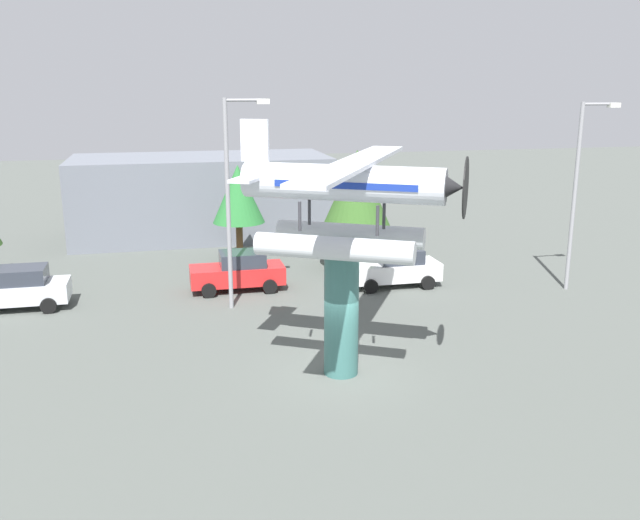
{
  "coord_description": "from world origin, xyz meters",
  "views": [
    {
      "loc": [
        -5.29,
        -19.85,
        9.07
      ],
      "look_at": [
        0.0,
        3.0,
        3.02
      ],
      "focal_mm": 38.41,
      "sensor_mm": 36.0,
      "label": 1
    }
  ],
  "objects_px": {
    "floatplane_monument": "(346,199)",
    "car_near_silver": "(17,288)",
    "car_far_white": "(395,267)",
    "tree_east": "(238,194)",
    "tree_center_back": "(357,194)",
    "storefront_building": "(202,196)",
    "display_pedestal": "(341,314)",
    "car_mid_red": "(238,271)",
    "streetlight_primary": "(232,191)",
    "streetlight_secondary": "(579,184)"
  },
  "relations": [
    {
      "from": "display_pedestal",
      "to": "floatplane_monument",
      "type": "relative_size",
      "value": 0.42
    },
    {
      "from": "display_pedestal",
      "to": "tree_center_back",
      "type": "xyz_separation_m",
      "value": [
        4.09,
        12.56,
        1.78
      ]
    },
    {
      "from": "car_far_white",
      "to": "tree_east",
      "type": "distance_m",
      "value": 9.51
    },
    {
      "from": "storefront_building",
      "to": "tree_east",
      "type": "xyz_separation_m",
      "value": [
        1.52,
        -6.48,
        1.07
      ]
    },
    {
      "from": "display_pedestal",
      "to": "car_mid_red",
      "type": "relative_size",
      "value": 0.96
    },
    {
      "from": "floatplane_monument",
      "to": "streetlight_primary",
      "type": "bearing_deg",
      "value": 138.83
    },
    {
      "from": "car_near_silver",
      "to": "streetlight_secondary",
      "type": "bearing_deg",
      "value": 173.82
    },
    {
      "from": "car_mid_red",
      "to": "tree_center_back",
      "type": "bearing_deg",
      "value": -157.51
    },
    {
      "from": "display_pedestal",
      "to": "streetlight_primary",
      "type": "height_order",
      "value": "streetlight_primary"
    },
    {
      "from": "streetlight_secondary",
      "to": "tree_east",
      "type": "bearing_deg",
      "value": 148.0
    },
    {
      "from": "car_mid_red",
      "to": "display_pedestal",
      "type": "bearing_deg",
      "value": 102.27
    },
    {
      "from": "streetlight_secondary",
      "to": "tree_center_back",
      "type": "bearing_deg",
      "value": 145.52
    },
    {
      "from": "streetlight_secondary",
      "to": "storefront_building",
      "type": "distance_m",
      "value": 21.94
    },
    {
      "from": "floatplane_monument",
      "to": "storefront_building",
      "type": "height_order",
      "value": "floatplane_monument"
    },
    {
      "from": "car_mid_red",
      "to": "tree_center_back",
      "type": "xyz_separation_m",
      "value": [
        6.26,
        2.59,
        2.91
      ]
    },
    {
      "from": "storefront_building",
      "to": "tree_east",
      "type": "distance_m",
      "value": 6.74
    },
    {
      "from": "car_near_silver",
      "to": "streetlight_secondary",
      "type": "relative_size",
      "value": 0.5
    },
    {
      "from": "storefront_building",
      "to": "tree_east",
      "type": "height_order",
      "value": "tree_east"
    },
    {
      "from": "display_pedestal",
      "to": "streetlight_primary",
      "type": "xyz_separation_m",
      "value": [
        -2.58,
        7.49,
        2.91
      ]
    },
    {
      "from": "display_pedestal",
      "to": "storefront_building",
      "type": "relative_size",
      "value": 0.27
    },
    {
      "from": "storefront_building",
      "to": "car_mid_red",
      "type": "bearing_deg",
      "value": -86.08
    },
    {
      "from": "car_near_silver",
      "to": "tree_center_back",
      "type": "bearing_deg",
      "value": -168.19
    },
    {
      "from": "streetlight_primary",
      "to": "tree_center_back",
      "type": "relative_size",
      "value": 1.44
    },
    {
      "from": "car_near_silver",
      "to": "tree_east",
      "type": "relative_size",
      "value": 0.83
    },
    {
      "from": "car_far_white",
      "to": "floatplane_monument",
      "type": "bearing_deg",
      "value": 62.04
    },
    {
      "from": "floatplane_monument",
      "to": "car_far_white",
      "type": "distance_m",
      "value": 11.33
    },
    {
      "from": "floatplane_monument",
      "to": "car_far_white",
      "type": "height_order",
      "value": "floatplane_monument"
    },
    {
      "from": "storefront_building",
      "to": "tree_center_back",
      "type": "xyz_separation_m",
      "value": [
        7.08,
        -9.44,
        1.36
      ]
    },
    {
      "from": "tree_east",
      "to": "tree_center_back",
      "type": "bearing_deg",
      "value": -27.96
    },
    {
      "from": "display_pedestal",
      "to": "tree_center_back",
      "type": "distance_m",
      "value": 13.33
    },
    {
      "from": "tree_center_back",
      "to": "storefront_building",
      "type": "bearing_deg",
      "value": 126.89
    },
    {
      "from": "car_mid_red",
      "to": "storefront_building",
      "type": "height_order",
      "value": "storefront_building"
    },
    {
      "from": "display_pedestal",
      "to": "tree_east",
      "type": "xyz_separation_m",
      "value": [
        -1.48,
        15.52,
        1.48
      ]
    },
    {
      "from": "car_near_silver",
      "to": "tree_center_back",
      "type": "xyz_separation_m",
      "value": [
        15.48,
        3.24,
        2.91
      ]
    },
    {
      "from": "floatplane_monument",
      "to": "streetlight_secondary",
      "type": "xyz_separation_m",
      "value": [
        12.46,
        6.8,
        -0.89
      ]
    },
    {
      "from": "floatplane_monument",
      "to": "car_near_silver",
      "type": "xyz_separation_m",
      "value": [
        -11.5,
        9.39,
        -4.82
      ]
    },
    {
      "from": "car_far_white",
      "to": "tree_east",
      "type": "relative_size",
      "value": 0.83
    },
    {
      "from": "tree_east",
      "to": "tree_center_back",
      "type": "distance_m",
      "value": 6.31
    },
    {
      "from": "car_near_silver",
      "to": "tree_east",
      "type": "distance_m",
      "value": 11.97
    },
    {
      "from": "car_near_silver",
      "to": "streetlight_secondary",
      "type": "height_order",
      "value": "streetlight_secondary"
    },
    {
      "from": "display_pedestal",
      "to": "car_near_silver",
      "type": "bearing_deg",
      "value": 140.68
    },
    {
      "from": "floatplane_monument",
      "to": "storefront_building",
      "type": "xyz_separation_m",
      "value": [
        -3.11,
        22.06,
        -3.27
      ]
    },
    {
      "from": "display_pedestal",
      "to": "car_near_silver",
      "type": "distance_m",
      "value": 14.76
    },
    {
      "from": "streetlight_primary",
      "to": "tree_east",
      "type": "height_order",
      "value": "streetlight_primary"
    },
    {
      "from": "car_near_silver",
      "to": "streetlight_primary",
      "type": "bearing_deg",
      "value": 168.18
    },
    {
      "from": "display_pedestal",
      "to": "car_mid_red",
      "type": "bearing_deg",
      "value": 102.27
    },
    {
      "from": "floatplane_monument",
      "to": "car_near_silver",
      "type": "bearing_deg",
      "value": 169.96
    },
    {
      "from": "floatplane_monument",
      "to": "storefront_building",
      "type": "distance_m",
      "value": 22.52
    },
    {
      "from": "streetlight_secondary",
      "to": "tree_east",
      "type": "relative_size",
      "value": 1.66
    },
    {
      "from": "display_pedestal",
      "to": "car_mid_red",
      "type": "distance_m",
      "value": 10.27
    }
  ]
}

